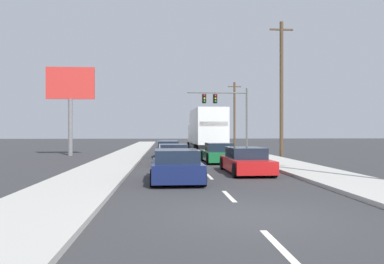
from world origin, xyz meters
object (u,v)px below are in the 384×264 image
car_black (168,150)px  car_tan (169,147)px  car_maroon (173,155)px  car_red (246,161)px  box_truck (206,129)px  traffic_signal_mast (222,104)px  roadside_billboard (70,93)px  utility_pole_mid (281,88)px  utility_pole_far (234,113)px  car_navy (176,166)px  car_green (219,154)px

car_black → car_tan: bearing=88.5°
car_maroon → car_red: bearing=-55.6°
car_maroon → box_truck: (3.06, 9.96, 1.59)m
car_tan → car_maroon: bearing=-89.6°
traffic_signal_mast → roadside_billboard: (-13.75, -8.91, 0.17)m
car_red → utility_pole_mid: utility_pole_mid is taller
traffic_signal_mast → utility_pole_far: utility_pole_far is taller
utility_pole_mid → roadside_billboard: (-16.50, 2.96, -0.25)m
box_truck → utility_pole_mid: size_ratio=0.89×
box_truck → traffic_signal_mast: 8.68m
box_truck → utility_pole_far: size_ratio=1.06×
roadside_billboard → traffic_signal_mast: bearing=32.9°
car_red → car_maroon: bearing=124.4°
box_truck → roadside_billboard: (-11.16, -1.08, 2.90)m
car_red → car_tan: bearing=101.4°
box_truck → traffic_signal_mast: bearing=71.7°
car_navy → roadside_billboard: bearing=116.1°
car_maroon → car_navy: car_navy is taller
box_truck → car_red: 14.90m
car_maroon → utility_pole_mid: (8.41, 5.92, 4.73)m
car_red → car_green: bearing=94.0°
traffic_signal_mast → box_truck: bearing=-108.3°
car_navy → car_red: 4.31m
traffic_signal_mast → car_maroon: bearing=-107.6°
car_black → car_red: size_ratio=1.03×
car_black → utility_pole_far: bearing=67.6°
car_navy → car_red: (3.36, 2.70, -0.03)m
car_green → car_red: car_green is taller
car_black → car_maroon: size_ratio=1.09×
car_green → car_red: bearing=-86.0°
box_truck → utility_pole_far: bearing=72.3°
car_tan → box_truck: 4.15m
car_navy → utility_pole_far: bearing=76.0°
car_tan → car_navy: 19.67m
car_tan → utility_pole_far: (9.05, 16.32, 3.93)m
car_green → roadside_billboard: roadside_billboard is taller
car_red → utility_pole_far: 33.98m
car_green → utility_pole_mid: (5.50, 4.70, 4.74)m
roadside_billboard → car_green: bearing=-34.9°
utility_pole_mid → car_tan: bearing=143.9°
box_truck → car_red: bearing=-89.0°
car_maroon → box_truck: 10.54m
utility_pole_far → car_tan: bearing=-119.0°
car_navy → box_truck: 17.86m
car_black → roadside_billboard: size_ratio=0.66×
car_tan → traffic_signal_mast: bearing=44.6°
car_black → car_maroon: 6.08m
utility_pole_far → roadside_billboard: size_ratio=1.20×
car_black → car_green: car_green is taller
car_green → traffic_signal_mast: 17.34m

